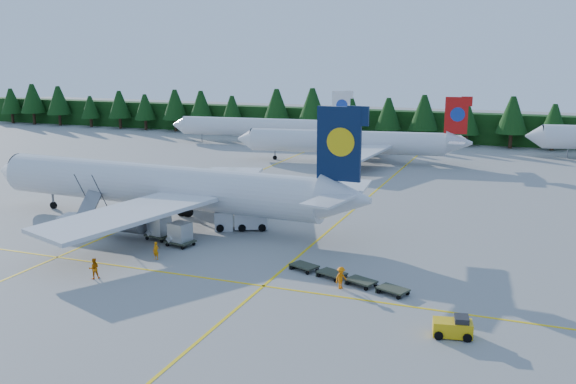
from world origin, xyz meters
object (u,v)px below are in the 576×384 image
(airstairs, at_px, (85,217))
(service_truck, at_px, (241,217))
(airliner_red, at_px, (343,142))
(baggage_tug, at_px, (454,327))
(airliner_navy, at_px, (150,185))

(airstairs, xyz_separation_m, service_truck, (15.89, 4.79, 0.38))
(airliner_red, relative_size, airstairs, 5.53)
(service_truck, xyz_separation_m, baggage_tug, (23.57, -18.25, -0.63))
(airliner_navy, relative_size, airstairs, 6.60)
(airstairs, bearing_deg, airliner_navy, 29.57)
(airliner_navy, distance_m, airliner_red, 44.62)
(airstairs, xyz_separation_m, baggage_tug, (39.46, -13.47, -0.26))
(airliner_red, height_order, service_truck, airliner_red)
(airliner_red, distance_m, service_truck, 43.43)
(airliner_red, xyz_separation_m, baggage_tug, (25.49, -61.60, -2.64))
(airliner_navy, distance_m, airstairs, 7.47)
(service_truck, relative_size, baggage_tug, 2.12)
(airliner_red, xyz_separation_m, airstairs, (-13.96, -48.13, -2.38))
(airliner_navy, relative_size, baggage_tug, 16.67)
(airliner_navy, relative_size, service_truck, 7.85)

